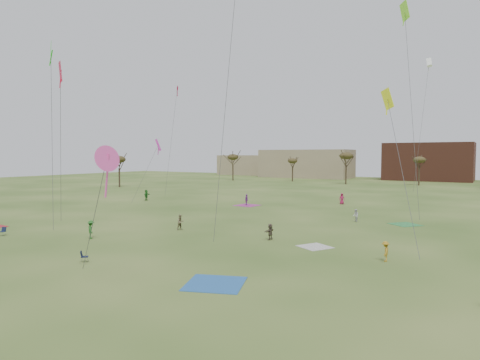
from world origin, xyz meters
The scene contains 20 objects.
ground centered at (0.00, 0.00, 0.00)m, with size 260.00×260.00×0.00m, color #2E5119.
flyer_near_center centered at (-10.27, 0.85, 0.90)m, with size 1.16×0.67×1.79m, color #266923.
spectator_fore_b centered at (-5.87, 9.14, 0.84)m, with size 0.82×0.64×1.68m, color #7E7250.
spectator_fore_c centered at (4.94, 9.51, 0.79)m, with size 1.46×0.47×1.57m, color brown.
flyer_mid_b centered at (16.27, 6.86, 0.78)m, with size 1.01×0.58×1.56m, color #B28521.
spectator_mid_d centered at (-10.91, 31.83, 0.92)m, with size 1.07×0.45×1.83m, color purple.
spectator_mid_e centered at (8.88, 24.67, 0.77)m, with size 0.74×0.58×1.53m, color silver.
flyer_far_a centered at (-30.09, 28.86, 0.96)m, with size 1.78×0.57×1.92m, color #257025.
flyer_far_b centered at (1.77, 41.46, 0.92)m, with size 0.90×0.58×1.83m, color #9A1A48.
blanket_blue centered at (8.29, -4.59, 0.00)m, with size 3.59×3.59×0.03m, color #2A68B8.
blanket_cream centered at (9.79, 8.79, 0.00)m, with size 2.51×2.51×0.03m, color silver.
blanket_plum centered at (-10.80, 31.89, 0.00)m, with size 3.48×3.48×0.03m, color #AF358E.
blanket_olive centered at (14.45, 25.58, 0.00)m, with size 2.95×2.95×0.03m, color #348F46.
camp_chair_left centered at (-19.12, -2.90, 0.26)m, with size 0.66×0.69×0.87m.
camp_chair_center centered at (-3.29, -5.39, 0.26)m, with size 0.74×0.74×0.87m.
kites_aloft centered at (7.69, 36.07, 19.10)m, with size 58.78×72.67×25.85m.
tree_line centered at (-2.85, 79.12, 7.09)m, with size 117.44×49.32×8.91m.
building_tan centered at (-35.00, 115.00, 5.00)m, with size 32.00×14.00×10.00m, color #937F60.
building_brick centered at (5.00, 120.00, 6.00)m, with size 26.00×16.00×12.00m, color brown.
building_tan_west centered at (-65.00, 122.00, 4.00)m, with size 20.00×12.00×8.00m, color #937F60.
Camera 1 is at (23.23, -25.92, 8.20)m, focal length 31.18 mm.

